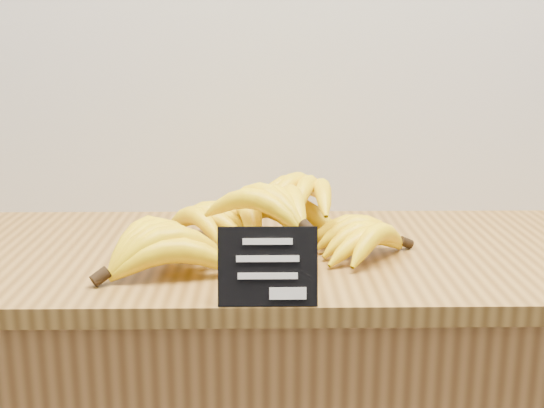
% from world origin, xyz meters
% --- Properties ---
extents(counter_top, '(1.55, 0.54, 0.03)m').
position_xyz_m(counter_top, '(-0.18, 2.75, 0.92)').
color(counter_top, olive).
rests_on(counter_top, counter).
extents(chalkboard_sign, '(0.14, 0.03, 0.11)m').
position_xyz_m(chalkboard_sign, '(-0.19, 2.50, 0.98)').
color(chalkboard_sign, black).
rests_on(chalkboard_sign, counter_top).
extents(banana_pile, '(0.52, 0.36, 0.12)m').
position_xyz_m(banana_pile, '(-0.20, 2.74, 0.98)').
color(banana_pile, yellow).
rests_on(banana_pile, counter_top).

